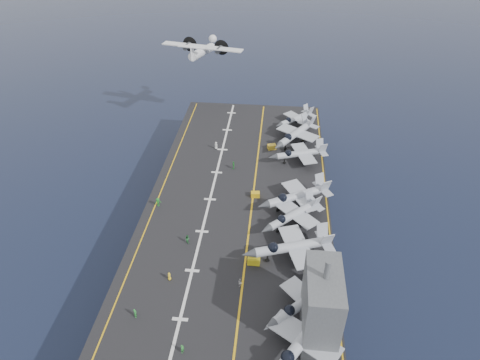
# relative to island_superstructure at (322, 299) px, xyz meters

# --- Properties ---
(ground) EXTENTS (500.00, 500.00, 0.00)m
(ground) POSITION_rel_island_superstructure_xyz_m (-15.00, 30.00, -17.90)
(ground) COLOR #142135
(ground) RESTS_ON ground
(hull) EXTENTS (36.00, 90.00, 10.00)m
(hull) POSITION_rel_island_superstructure_xyz_m (-15.00, 30.00, -12.90)
(hull) COLOR #56595E
(hull) RESTS_ON ground
(flight_deck) EXTENTS (38.00, 92.00, 0.40)m
(flight_deck) POSITION_rel_island_superstructure_xyz_m (-15.00, 30.00, -7.70)
(flight_deck) COLOR black
(flight_deck) RESTS_ON hull
(foul_line) EXTENTS (0.35, 90.00, 0.02)m
(foul_line) POSITION_rel_island_superstructure_xyz_m (-12.00, 30.00, -7.48)
(foul_line) COLOR gold
(foul_line) RESTS_ON flight_deck
(landing_centerline) EXTENTS (0.50, 90.00, 0.02)m
(landing_centerline) POSITION_rel_island_superstructure_xyz_m (-21.00, 30.00, -7.48)
(landing_centerline) COLOR silver
(landing_centerline) RESTS_ON flight_deck
(deck_edge_port) EXTENTS (0.25, 90.00, 0.02)m
(deck_edge_port) POSITION_rel_island_superstructure_xyz_m (-32.00, 30.00, -7.48)
(deck_edge_port) COLOR gold
(deck_edge_port) RESTS_ON flight_deck
(deck_edge_stbd) EXTENTS (0.25, 90.00, 0.02)m
(deck_edge_stbd) POSITION_rel_island_superstructure_xyz_m (3.50, 30.00, -7.48)
(deck_edge_stbd) COLOR gold
(deck_edge_stbd) RESTS_ON flight_deck
(island_superstructure) EXTENTS (5.00, 10.00, 15.00)m
(island_superstructure) POSITION_rel_island_superstructure_xyz_m (0.00, 0.00, 0.00)
(island_superstructure) COLOR #56595E
(island_superstructure) RESTS_ON flight_deck
(fighter_jet_0) EXTENTS (17.84, 19.44, 5.62)m
(fighter_jet_0) POSITION_rel_island_superstructure_xyz_m (-2.57, -3.78, -4.69)
(fighter_jet_0) COLOR gray
(fighter_jet_0) RESTS_ON flight_deck
(fighter_jet_1) EXTENTS (17.21, 16.99, 5.04)m
(fighter_jet_1) POSITION_rel_island_superstructure_xyz_m (-1.97, 3.33, -4.98)
(fighter_jet_1) COLOR #90969D
(fighter_jet_1) RESTS_ON flight_deck
(fighter_jet_2) EXTENTS (18.88, 15.45, 5.65)m
(fighter_jet_2) POSITION_rel_island_superstructure_xyz_m (-3.81, 14.87, -4.67)
(fighter_jet_2) COLOR gray
(fighter_jet_2) RESTS_ON flight_deck
(fighter_jet_3) EXTENTS (17.01, 16.79, 4.98)m
(fighter_jet_3) POSITION_rel_island_superstructure_xyz_m (-3.59, 23.96, -5.01)
(fighter_jet_3) COLOR gray
(fighter_jet_3) RESTS_ON flight_deck
(fighter_jet_4) EXTENTS (19.15, 17.10, 5.55)m
(fighter_jet_4) POSITION_rel_island_superstructure_xyz_m (-2.74, 29.68, -4.73)
(fighter_jet_4) COLOR #8F979F
(fighter_jet_4) RESTS_ON flight_deck
(fighter_jet_6) EXTENTS (16.35, 13.45, 4.88)m
(fighter_jet_6) POSITION_rel_island_superstructure_xyz_m (-1.85, 46.46, -5.06)
(fighter_jet_6) COLOR #98A0A8
(fighter_jet_6) RESTS_ON flight_deck
(fighter_jet_7) EXTENTS (17.87, 19.42, 5.61)m
(fighter_jet_7) POSITION_rel_island_superstructure_xyz_m (-2.95, 55.16, -4.69)
(fighter_jet_7) COLOR #99A2A8
(fighter_jet_7) RESTS_ON flight_deck
(fighter_jet_8) EXTENTS (15.11, 14.98, 4.43)m
(fighter_jet_8) POSITION_rel_island_superstructure_xyz_m (-2.80, 64.45, -5.28)
(fighter_jet_8) COLOR #9CA4AC
(fighter_jet_8) RESTS_ON flight_deck
(tow_cart_a) EXTENTS (2.21, 1.46, 1.31)m
(tow_cart_a) POSITION_rel_island_superstructure_xyz_m (-10.47, 12.84, -6.84)
(tow_cart_a) COLOR gold
(tow_cart_a) RESTS_ON flight_deck
(tow_cart_b) EXTENTS (1.94, 1.37, 1.10)m
(tow_cart_b) POSITION_rel_island_superstructure_xyz_m (-11.52, 31.92, -6.95)
(tow_cart_b) COLOR gold
(tow_cart_b) RESTS_ON flight_deck
(tow_cart_c) EXTENTS (2.33, 1.90, 1.21)m
(tow_cart_c) POSITION_rel_island_superstructure_xyz_m (-8.78, 51.54, -6.90)
(tow_cart_c) COLOR gold
(tow_cart_c) RESTS_ON flight_deck
(crew_0) EXTENTS (0.83, 1.07, 1.59)m
(crew_0) POSITION_rel_island_superstructure_xyz_m (-24.41, 7.69, -6.71)
(crew_0) COLOR yellow
(crew_0) RESTS_ON flight_deck
(crew_1) EXTENTS (0.89, 1.18, 1.78)m
(crew_1) POSITION_rel_island_superstructure_xyz_m (-27.93, -0.20, -6.61)
(crew_1) COLOR #268C33
(crew_1) RESTS_ON flight_deck
(crew_2) EXTENTS (1.29, 1.19, 1.78)m
(crew_2) POSITION_rel_island_superstructure_xyz_m (-23.15, 16.82, -6.61)
(crew_2) COLOR #2A7F3A
(crew_2) RESTS_ON flight_deck
(crew_3) EXTENTS (1.44, 1.33, 1.99)m
(crew_3) POSITION_rel_island_superstructure_xyz_m (-31.28, 26.80, -6.50)
(crew_3) COLOR #1C8220
(crew_3) RESTS_ON flight_deck
(crew_4) EXTENTS (0.87, 1.23, 1.95)m
(crew_4) POSITION_rel_island_superstructure_xyz_m (-17.29, 41.94, -6.52)
(crew_4) COLOR #268C33
(crew_4) RESTS_ON flight_deck
(crew_5) EXTENTS (1.39, 1.23, 1.93)m
(crew_5) POSITION_rel_island_superstructure_xyz_m (-22.61, 50.25, -6.53)
(crew_5) COLOR silver
(crew_5) RESTS_ON flight_deck
(crew_6) EXTENTS (1.00, 1.16, 1.64)m
(crew_6) POSITION_rel_island_superstructure_xyz_m (-19.41, -5.43, -6.68)
(crew_6) COLOR #2A8833
(crew_6) RESTS_ON flight_deck
(crew_7) EXTENTS (0.97, 1.13, 1.60)m
(crew_7) POSITION_rel_island_superstructure_xyz_m (-12.44, 7.46, -6.70)
(crew_7) COLOR silver
(crew_7) RESTS_ON flight_deck
(transport_plane) EXTENTS (27.13, 21.13, 5.74)m
(transport_plane) POSITION_rel_island_superstructure_xyz_m (-30.69, 81.30, 6.10)
(transport_plane) COLOR #BABDBF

